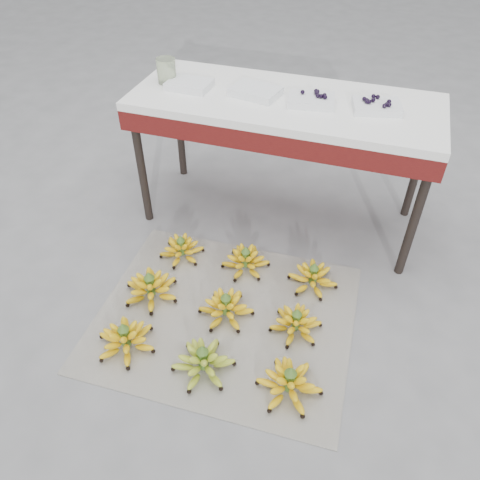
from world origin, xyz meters
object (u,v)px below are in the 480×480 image
(vendor_table, at_px, (284,114))
(tray_right, at_px, (312,100))
(bunch_front_left, at_px, (126,339))
(tray_far_right, at_px, (377,106))
(bunch_back_right, at_px, (313,277))
(bunch_front_center, at_px, (203,361))
(tray_left, at_px, (256,91))
(bunch_mid_center, at_px, (226,307))
(newspaper_mat, at_px, (225,317))
(bunch_back_left, at_px, (182,249))
(bunch_back_center, at_px, (246,261))
(bunch_front_right, at_px, (289,383))
(bunch_mid_left, at_px, (151,288))
(glass_jar, at_px, (166,71))
(tray_far_left, at_px, (189,85))
(bunch_mid_right, at_px, (296,323))

(vendor_table, bearing_deg, tray_right, -8.87)
(bunch_front_left, relative_size, tray_far_right, 1.34)
(bunch_back_right, height_order, tray_right, tray_right)
(tray_right, relative_size, tray_far_right, 0.96)
(bunch_front_center, relative_size, tray_right, 1.16)
(bunch_front_left, bearing_deg, tray_left, 99.04)
(bunch_front_center, relative_size, bunch_mid_center, 1.02)
(newspaper_mat, relative_size, bunch_back_right, 3.73)
(bunch_back_left, height_order, vendor_table, vendor_table)
(bunch_front_center, xyz_separation_m, bunch_back_center, (-0.02, 0.68, -0.00))
(bunch_front_right, distance_m, tray_left, 1.47)
(bunch_front_right, relative_size, bunch_mid_center, 1.25)
(tray_left, distance_m, tray_far_right, 0.62)
(bunch_mid_left, relative_size, glass_jar, 2.48)
(newspaper_mat, xyz_separation_m, tray_left, (-0.12, 0.86, 0.80))
(bunch_front_left, relative_size, glass_jar, 2.72)
(bunch_back_left, bearing_deg, tray_far_left, 88.28)
(bunch_front_left, bearing_deg, bunch_mid_left, 117.05)
(bunch_front_left, xyz_separation_m, glass_jar, (-0.25, 1.19, 0.79))
(bunch_front_right, height_order, bunch_mid_left, bunch_mid_left)
(tray_far_right, distance_m, glass_jar, 1.14)
(bunch_back_center, bearing_deg, bunch_back_right, -2.99)
(bunch_mid_center, distance_m, tray_left, 1.14)
(newspaper_mat, relative_size, bunch_front_center, 4.21)
(bunch_mid_left, height_order, tray_left, tray_left)
(newspaper_mat, distance_m, tray_far_right, 1.30)
(bunch_back_left, xyz_separation_m, tray_far_right, (0.89, 0.54, 0.75))
(bunch_mid_left, xyz_separation_m, tray_far_right, (0.91, 0.87, 0.74))
(bunch_front_left, height_order, bunch_back_right, bunch_front_left)
(tray_left, bearing_deg, tray_far_left, -176.24)
(bunch_front_center, height_order, vendor_table, vendor_table)
(newspaper_mat, distance_m, bunch_front_left, 0.49)
(tray_far_left, relative_size, tray_right, 0.93)
(bunch_back_center, bearing_deg, tray_far_right, 44.07)
(bunch_front_right, distance_m, vendor_table, 1.38)
(bunch_back_right, bearing_deg, vendor_table, 143.27)
(newspaper_mat, bearing_deg, bunch_mid_left, 178.37)
(bunch_mid_right, xyz_separation_m, bunch_back_center, (-0.36, 0.33, 0.00))
(bunch_front_left, distance_m, tray_far_right, 1.66)
(tray_far_right, bearing_deg, bunch_back_right, -104.46)
(bunch_back_left, relative_size, bunch_back_right, 0.89)
(bunch_front_center, xyz_separation_m, tray_far_right, (0.50, 1.20, 0.74))
(bunch_front_center, xyz_separation_m, bunch_front_right, (0.39, 0.01, 0.00))
(bunch_front_left, relative_size, bunch_front_center, 1.20)
(bunch_mid_left, xyz_separation_m, bunch_back_center, (0.40, 0.35, -0.01))
(bunch_back_right, bearing_deg, bunch_back_center, -160.10)
(bunch_mid_left, height_order, bunch_mid_center, bunch_mid_left)
(newspaper_mat, distance_m, bunch_front_center, 0.32)
(bunch_front_center, xyz_separation_m, tray_right, (0.17, 1.17, 0.74))
(bunch_front_center, relative_size, tray_far_right, 1.12)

